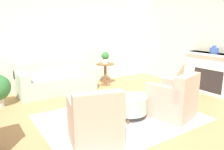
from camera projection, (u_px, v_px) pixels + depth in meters
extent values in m
plane|color=#AD7F51|center=(121.00, 118.00, 4.34)|extent=(16.00, 16.00, 0.00)
cube|color=beige|center=(63.00, 39.00, 6.36)|extent=(9.66, 0.12, 2.80)
cube|color=beige|center=(219.00, 40.00, 5.74)|extent=(0.12, 10.26, 2.80)
cube|color=#BCB2C1|center=(121.00, 118.00, 4.34)|extent=(3.03, 2.21, 0.01)
cube|color=#9EB29E|center=(57.00, 84.00, 5.94)|extent=(2.03, 0.85, 0.44)
cube|color=#9EB29E|center=(52.00, 67.00, 6.10)|extent=(2.03, 0.20, 0.38)
cube|color=#9EB29E|center=(22.00, 77.00, 5.36)|extent=(0.24, 0.81, 0.21)
cube|color=#9EB29E|center=(87.00, 69.00, 6.33)|extent=(0.24, 0.81, 0.21)
cube|color=brown|center=(63.00, 95.00, 5.66)|extent=(1.82, 0.05, 0.06)
cube|color=tan|center=(94.00, 129.00, 3.41)|extent=(0.91, 0.95, 0.43)
cube|color=tan|center=(99.00, 108.00, 3.04)|extent=(0.76, 0.38, 0.47)
cube|color=tan|center=(112.00, 105.00, 3.44)|extent=(0.33, 0.76, 0.26)
cube|color=tan|center=(74.00, 110.00, 3.26)|extent=(0.33, 0.76, 0.26)
cube|color=brown|center=(89.00, 129.00, 3.79)|extent=(0.65, 0.22, 0.06)
cube|color=tan|center=(171.00, 106.00, 4.36)|extent=(0.91, 0.95, 0.43)
cube|color=tan|center=(187.00, 87.00, 4.07)|extent=(0.76, 0.38, 0.47)
cube|color=tan|center=(178.00, 86.00, 4.52)|extent=(0.33, 0.76, 0.26)
cube|color=tan|center=(164.00, 93.00, 4.08)|extent=(0.33, 0.76, 0.26)
cube|color=brown|center=(155.00, 110.00, 4.64)|extent=(0.65, 0.22, 0.06)
cylinder|color=#9EB29E|center=(130.00, 104.00, 4.27)|extent=(0.67, 0.67, 0.32)
cylinder|color=brown|center=(128.00, 121.00, 4.05)|extent=(0.05, 0.05, 0.12)
cylinder|color=brown|center=(144.00, 116.00, 4.27)|extent=(0.05, 0.05, 0.12)
cylinder|color=brown|center=(116.00, 113.00, 4.38)|extent=(0.05, 0.05, 0.12)
cylinder|color=brown|center=(131.00, 109.00, 4.59)|extent=(0.05, 0.05, 0.12)
cylinder|color=brown|center=(105.00, 64.00, 6.56)|extent=(0.53, 0.53, 0.03)
cylinder|color=brown|center=(105.00, 75.00, 6.64)|extent=(0.08, 0.08, 0.63)
cylinder|color=brown|center=(105.00, 84.00, 6.70)|extent=(0.29, 0.29, 0.03)
cube|color=white|center=(212.00, 74.00, 5.78)|extent=(0.36, 1.49, 1.08)
cube|color=#282323|center=(208.00, 80.00, 5.72)|extent=(0.02, 0.82, 0.59)
cube|color=white|center=(214.00, 54.00, 5.65)|extent=(0.44, 1.59, 0.05)
cylinder|color=#38569E|center=(214.00, 51.00, 5.63)|extent=(0.22, 0.22, 0.15)
cylinder|color=#38569E|center=(214.00, 47.00, 5.61)|extent=(0.10, 0.10, 0.06)
cylinder|color=beige|center=(105.00, 61.00, 6.54)|extent=(0.16, 0.16, 0.14)
sphere|color=#2D6B33|center=(105.00, 56.00, 6.50)|extent=(0.23, 0.23, 0.23)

